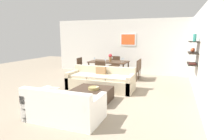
{
  "coord_description": "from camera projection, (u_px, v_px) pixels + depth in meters",
  "views": [
    {
      "loc": [
        2.36,
        -5.51,
        1.86
      ],
      "look_at": [
        0.36,
        0.2,
        0.75
      ],
      "focal_mm": 29.45,
      "sensor_mm": 36.0,
      "label": 1
    }
  ],
  "objects": [
    {
      "name": "wine_glass_foot",
      "position": [
        105.0,
        60.0,
        7.89
      ],
      "size": [
        0.06,
        0.06,
        0.17
      ],
      "color": "silver",
      "rests_on": "dining_table"
    },
    {
      "name": "centerpiece_vase",
      "position": [
        110.0,
        57.0,
        8.29
      ],
      "size": [
        0.16,
        0.16,
        0.34
      ],
      "color": "olive",
      "rests_on": "dining_table"
    },
    {
      "name": "back_wall_unit",
      "position": [
        133.0,
        47.0,
        9.15
      ],
      "size": [
        8.4,
        0.09,
        2.7
      ],
      "color": "silver",
      "rests_on": "ground"
    },
    {
      "name": "dining_chair_right_near",
      "position": [
        135.0,
        69.0,
        7.74
      ],
      "size": [
        0.44,
        0.44,
        0.88
      ],
      "color": "#422D1E",
      "rests_on": "ground"
    },
    {
      "name": "wine_glass_right_far",
      "position": [
        123.0,
        59.0,
        8.18
      ],
      "size": [
        0.08,
        0.08,
        0.17
      ],
      "color": "silver",
      "rests_on": "dining_table"
    },
    {
      "name": "coffee_table",
      "position": [
        92.0,
        95.0,
        5.31
      ],
      "size": [
        1.05,
        0.97,
        0.38
      ],
      "color": "#38281E",
      "rests_on": "ground"
    },
    {
      "name": "right_wall_shelf_unit",
      "position": [
        199.0,
        53.0,
        5.55
      ],
      "size": [
        0.34,
        8.2,
        2.7
      ],
      "color": "silver",
      "rests_on": "ground"
    },
    {
      "name": "wine_glass_right_near",
      "position": [
        122.0,
        59.0,
        7.96
      ],
      "size": [
        0.06,
        0.06,
        0.17
      ],
      "color": "silver",
      "rests_on": "dining_table"
    },
    {
      "name": "dining_chair_head",
      "position": [
        115.0,
        64.0,
        9.18
      ],
      "size": [
        0.44,
        0.44,
        0.88
      ],
      "color": "#422D1E",
      "rests_on": "ground"
    },
    {
      "name": "wine_glass_head",
      "position": [
        112.0,
        58.0,
        8.68
      ],
      "size": [
        0.08,
        0.08,
        0.16
      ],
      "color": "silver",
      "rests_on": "dining_table"
    },
    {
      "name": "wine_glass_left_near",
      "position": [
        95.0,
        59.0,
        8.39
      ],
      "size": [
        0.08,
        0.08,
        0.16
      ],
      "color": "silver",
      "rests_on": "dining_table"
    },
    {
      "name": "sofa_beige",
      "position": [
        101.0,
        81.0,
        6.51
      ],
      "size": [
        2.35,
        0.9,
        0.78
      ],
      "color": "beige",
      "rests_on": "ground"
    },
    {
      "name": "loveseat_white",
      "position": [
        64.0,
        107.0,
        4.11
      ],
      "size": [
        1.68,
        0.9,
        0.78
      ],
      "color": "white",
      "rests_on": "ground"
    },
    {
      "name": "candle_jar",
      "position": [
        97.0,
        88.0,
        5.17
      ],
      "size": [
        0.08,
        0.08,
        0.09
      ],
      "primitive_type": "cylinder",
      "color": "silver",
      "rests_on": "coffee_table"
    },
    {
      "name": "dining_chair_left_near",
      "position": [
        82.0,
        66.0,
        8.56
      ],
      "size": [
        0.44,
        0.44,
        0.88
      ],
      "color": "#422D1E",
      "rests_on": "ground"
    },
    {
      "name": "dining_chair_foot",
      "position": [
        101.0,
        70.0,
        7.53
      ],
      "size": [
        0.44,
        0.44,
        0.88
      ],
      "color": "#422D1E",
      "rests_on": "ground"
    },
    {
      "name": "dining_table",
      "position": [
        109.0,
        63.0,
        8.32
      ],
      "size": [
        1.73,
        0.96,
        0.75
      ],
      "color": "#422D1E",
      "rests_on": "ground"
    },
    {
      "name": "decorative_bowl",
      "position": [
        94.0,
        88.0,
        5.18
      ],
      "size": [
        0.31,
        0.31,
        0.08
      ],
      "color": "#99844C",
      "rests_on": "coffee_table"
    },
    {
      "name": "dining_chair_right_far",
      "position": [
        137.0,
        67.0,
        8.14
      ],
      "size": [
        0.44,
        0.44,
        0.88
      ],
      "color": "#422D1E",
      "rests_on": "ground"
    },
    {
      "name": "ground_plane",
      "position": [
        100.0,
        92.0,
        6.22
      ],
      "size": [
        18.0,
        18.0,
        0.0
      ],
      "primitive_type": "plane",
      "color": "gray"
    }
  ]
}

